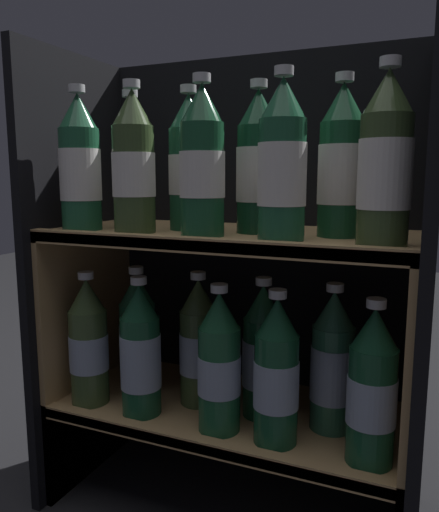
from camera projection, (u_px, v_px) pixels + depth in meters
fridge_back_wall at (257, 272)px, 1.09m from camera, size 0.71×0.02×0.90m
fridge_side_left at (82, 273)px, 1.08m from camera, size 0.02×0.34×0.90m
fridge_side_right at (426, 305)px, 0.81m from camera, size 0.02×0.34×0.90m
shelf_lower at (227, 425)px, 0.98m from camera, size 0.67×0.30×0.22m
shelf_upper at (228, 308)px, 0.94m from camera, size 0.67×0.30×0.56m
bottle_upper_front_0 at (80, 167)px, 0.93m from camera, size 0.08×0.08×0.26m
bottle_upper_front_1 at (134, 166)px, 0.88m from camera, size 0.08×0.08×0.26m
bottle_upper_front_2 at (202, 165)px, 0.83m from camera, size 0.08×0.08×0.26m
bottle_upper_front_3 at (282, 165)px, 0.78m from camera, size 0.08×0.08×0.26m
bottle_upper_front_4 at (385, 164)px, 0.72m from camera, size 0.08×0.08×0.26m
bottle_upper_back_0 at (132, 167)px, 0.98m from camera, size 0.08×0.08×0.26m
bottle_upper_back_1 at (189, 166)px, 0.93m from camera, size 0.08×0.08×0.26m
bottle_upper_back_2 at (258, 166)px, 0.88m from camera, size 0.08×0.08×0.26m
bottle_upper_back_3 at (341, 165)px, 0.82m from camera, size 0.08×0.08×0.26m
bottle_lower_front_0 at (89, 344)px, 0.98m from camera, size 0.08×0.08×0.26m
bottle_lower_front_1 at (141, 353)px, 0.94m from camera, size 0.08×0.08×0.26m
bottle_lower_front_2 at (219, 365)px, 0.87m from camera, size 0.08×0.08×0.26m
bottle_lower_front_3 at (276, 375)px, 0.83m from camera, size 0.08×0.08×0.26m
bottle_lower_front_4 at (372, 390)px, 0.77m from camera, size 0.08×0.08×0.26m
bottle_lower_back_0 at (138, 336)px, 1.04m from camera, size 0.08×0.08×0.26m
bottle_lower_back_1 at (199, 345)px, 0.98m from camera, size 0.08×0.08×0.26m
bottle_lower_back_2 at (263, 354)px, 0.93m from camera, size 0.08×0.08×0.26m
bottle_lower_back_3 at (332, 365)px, 0.88m from camera, size 0.08×0.08×0.26m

